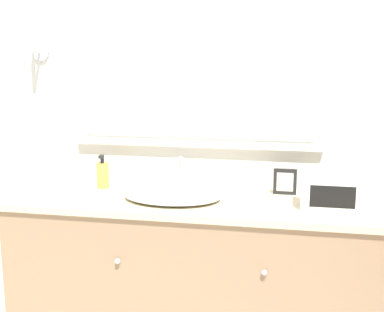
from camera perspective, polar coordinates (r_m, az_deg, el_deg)
name	(u,v)px	position (r m, az deg, el deg)	size (l,w,h in m)	color
wall_back	(210,110)	(2.66, 1.92, 4.90)	(8.00, 0.18, 2.55)	silver
vanity_counter	(200,291)	(2.62, 0.82, -14.15)	(1.80, 0.53, 0.91)	#937556
sink_basin	(173,195)	(2.45, -2.06, -4.15)	(0.45, 0.37, 0.17)	silver
soap_bottle	(103,175)	(2.67, -9.50, -1.97)	(0.06, 0.06, 0.17)	gold
appliance_box	(332,193)	(2.37, 14.67, -3.80)	(0.26, 0.14, 0.14)	white
picture_frame	(285,182)	(2.55, 9.89, -2.72)	(0.11, 0.01, 0.12)	black
hand_towel_near_sink	(49,192)	(2.59, -15.02, -3.70)	(0.19, 0.14, 0.04)	white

